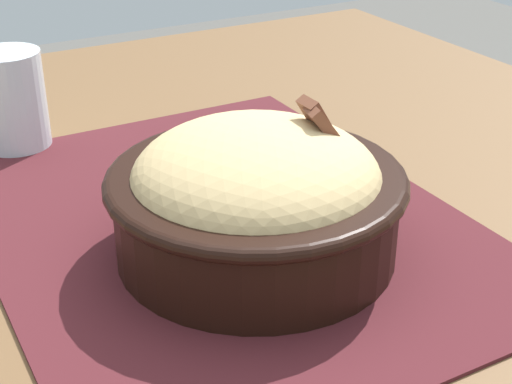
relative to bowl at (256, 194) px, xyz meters
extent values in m
cube|color=brown|center=(0.08, -0.02, -0.06)|extent=(1.01, 0.98, 0.03)
cylinder|color=brown|center=(0.53, -0.45, -0.42)|extent=(0.04, 0.04, 0.68)
cube|color=#47191E|center=(0.05, 0.00, -0.05)|extent=(0.47, 0.36, 0.00)
cylinder|color=black|center=(0.00, 0.00, -0.02)|extent=(0.21, 0.21, 0.07)
torus|color=black|center=(0.00, 0.00, 0.01)|extent=(0.22, 0.22, 0.01)
ellipsoid|color=tan|center=(0.00, 0.00, 0.01)|extent=(0.20, 0.20, 0.08)
sphere|color=#367527|center=(-0.02, -0.02, 0.03)|extent=(0.03, 0.03, 0.03)
sphere|color=#367527|center=(0.03, 0.02, 0.03)|extent=(0.03, 0.03, 0.03)
cylinder|color=orange|center=(0.02, 0.01, 0.03)|extent=(0.01, 0.03, 0.01)
cylinder|color=orange|center=(-0.04, -0.01, 0.03)|extent=(0.02, 0.03, 0.01)
cylinder|color=orange|center=(-0.03, -0.03, 0.03)|extent=(0.02, 0.03, 0.01)
cube|color=brown|center=(-0.01, -0.05, 0.04)|extent=(0.03, 0.04, 0.04)
cube|color=brown|center=(0.00, -0.05, 0.04)|extent=(0.02, 0.03, 0.04)
cube|color=silver|center=(0.15, -0.03, -0.05)|extent=(0.02, 0.07, 0.00)
cube|color=silver|center=(0.15, 0.01, -0.05)|extent=(0.01, 0.01, 0.00)
cube|color=silver|center=(0.15, 0.03, -0.05)|extent=(0.02, 0.03, 0.00)
cube|color=silver|center=(0.15, 0.06, -0.05)|extent=(0.01, 0.02, 0.00)
cube|color=silver|center=(0.15, 0.06, -0.05)|extent=(0.01, 0.02, 0.00)
cube|color=silver|center=(0.14, 0.05, -0.05)|extent=(0.01, 0.02, 0.00)
cube|color=silver|center=(0.13, 0.05, -0.05)|extent=(0.01, 0.02, 0.00)
cylinder|color=silver|center=(0.29, 0.11, 0.00)|extent=(0.07, 0.07, 0.10)
cylinder|color=silver|center=(0.29, 0.11, -0.03)|extent=(0.06, 0.06, 0.03)
camera|label=1|loc=(-0.43, 0.24, 0.25)|focal=53.61mm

